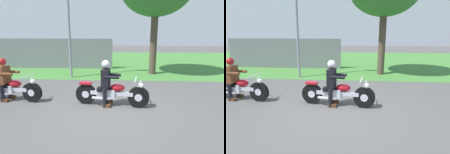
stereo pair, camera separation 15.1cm
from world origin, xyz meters
TOP-DOWN VIEW (x-y plane):
  - ground at (0.00, 0.00)m, footprint 120.00×120.00m
  - grass_verge at (0.00, 9.36)m, footprint 60.00×12.00m
  - stadium_facade at (1.87, 29.20)m, footprint 53.86×8.00m
  - motorcycle_lead at (0.04, 0.32)m, footprint 2.26×0.66m
  - rider_lead at (-0.13, 0.34)m, footprint 0.59×0.51m
  - motorcycle_follow at (-3.29, 0.58)m, footprint 2.17×0.66m
  - rider_follow at (-3.45, 0.60)m, footprint 0.59×0.51m
  - streetlight_pole at (-2.05, 3.83)m, footprint 0.96×0.20m
  - fence_segment at (-3.77, 6.18)m, footprint 7.00×0.06m

SIDE VIEW (x-z plane):
  - ground at x=0.00m, z-range 0.00..0.00m
  - grass_verge at x=0.00m, z-range 0.00..0.01m
  - motorcycle_follow at x=-3.29m, z-range -0.05..0.83m
  - motorcycle_lead at x=0.04m, z-range -0.05..0.83m
  - rider_follow at x=-3.45m, z-range 0.12..1.51m
  - rider_lead at x=-0.13m, z-range 0.12..1.52m
  - fence_segment at x=-3.77m, z-range 0.00..1.80m
  - streetlight_pole at x=-2.05m, z-range 0.72..6.45m
  - stadium_facade at x=1.87m, z-range 0.00..14.42m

